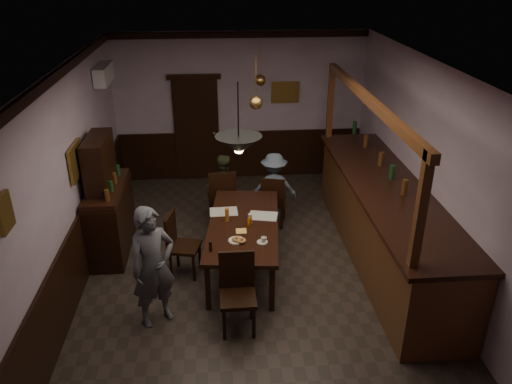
{
  "coord_description": "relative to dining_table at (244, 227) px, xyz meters",
  "views": [
    {
      "loc": [
        -0.5,
        -5.81,
        4.28
      ],
      "look_at": [
        0.04,
        0.74,
        1.15
      ],
      "focal_mm": 35.0,
      "sensor_mm": 36.0,
      "label": 1
    }
  ],
  "objects": [
    {
      "name": "room",
      "position": [
        0.16,
        -0.54,
        0.81
      ],
      "size": [
        5.01,
        8.01,
        3.01
      ],
      "color": "#2D2621",
      "rests_on": "ground"
    },
    {
      "name": "dining_table",
      "position": [
        0.0,
        0.0,
        0.0
      ],
      "size": [
        1.24,
        2.3,
        0.75
      ],
      "rotation": [
        0.0,
        0.0,
        -0.11
      ],
      "color": "black",
      "rests_on": "ground"
    },
    {
      "name": "chair_far_left",
      "position": [
        -0.29,
        1.31,
        -0.11
      ],
      "size": [
        0.5,
        0.5,
        1.05
      ],
      "rotation": [
        0.0,
        0.0,
        3.24
      ],
      "color": "black",
      "rests_on": "ground"
    },
    {
      "name": "chair_far_right",
      "position": [
        0.58,
        1.22,
        -0.17
      ],
      "size": [
        0.49,
        0.49,
        0.93
      ],
      "rotation": [
        0.0,
        0.0,
        2.91
      ],
      "color": "black",
      "rests_on": "ground"
    },
    {
      "name": "chair_near",
      "position": [
        -0.16,
        -1.31,
        -0.12
      ],
      "size": [
        0.45,
        0.45,
        1.02
      ],
      "rotation": [
        0.0,
        0.0,
        0.01
      ],
      "color": "black",
      "rests_on": "ground"
    },
    {
      "name": "chair_side",
      "position": [
        -0.94,
        -0.09,
        -0.15
      ],
      "size": [
        0.5,
        0.5,
        0.97
      ],
      "rotation": [
        0.0,
        0.0,
        1.34
      ],
      "color": "black",
      "rests_on": "ground"
    },
    {
      "name": "person_standing",
      "position": [
        -1.18,
        -1.13,
        0.12
      ],
      "size": [
        0.71,
        0.64,
        1.62
      ],
      "primitive_type": "imported",
      "rotation": [
        0.0,
        0.0,
        0.56
      ],
      "color": "#51525C",
      "rests_on": "ground"
    },
    {
      "name": "person_seated_left",
      "position": [
        -0.27,
        1.59,
        -0.08
      ],
      "size": [
        0.64,
        0.53,
        1.2
      ],
      "primitive_type": "imported",
      "rotation": [
        0.0,
        0.0,
        3.28
      ],
      "color": "#404A2C",
      "rests_on": "ground"
    },
    {
      "name": "person_seated_right",
      "position": [
        0.62,
        1.49,
        -0.07
      ],
      "size": [
        0.82,
        0.49,
        1.24
      ],
      "primitive_type": "imported",
      "rotation": [
        0.0,
        0.0,
        3.1
      ],
      "color": "slate",
      "rests_on": "ground"
    },
    {
      "name": "newspaper_left",
      "position": [
        -0.28,
        0.38,
        0.07
      ],
      "size": [
        0.43,
        0.31,
        0.01
      ],
      "primitive_type": "cube",
      "rotation": [
        0.0,
        0.0,
        0.03
      ],
      "color": "silver",
      "rests_on": "dining_table"
    },
    {
      "name": "newspaper_right",
      "position": [
        0.31,
        0.19,
        0.07
      ],
      "size": [
        0.47,
        0.38,
        0.01
      ],
      "primitive_type": "cube",
      "rotation": [
        0.0,
        0.0,
        -0.22
      ],
      "color": "silver",
      "rests_on": "dining_table"
    },
    {
      "name": "napkin",
      "position": [
        -0.05,
        -0.23,
        0.07
      ],
      "size": [
        0.17,
        0.17,
        0.0
      ],
      "primitive_type": "cube",
      "rotation": [
        0.0,
        0.0,
        -0.11
      ],
      "color": "#FFC95D",
      "rests_on": "dining_table"
    },
    {
      "name": "saucer",
      "position": [
        0.22,
        -0.56,
        0.07
      ],
      "size": [
        0.15,
        0.15,
        0.01
      ],
      "primitive_type": "cylinder",
      "color": "white",
      "rests_on": "dining_table"
    },
    {
      "name": "coffee_cup",
      "position": [
        0.24,
        -0.57,
        0.11
      ],
      "size": [
        0.09,
        0.09,
        0.07
      ],
      "primitive_type": "imported",
      "rotation": [
        0.0,
        0.0,
        -0.11
      ],
      "color": "white",
      "rests_on": "saucer"
    },
    {
      "name": "pastry_plate",
      "position": [
        -0.13,
        -0.49,
        0.07
      ],
      "size": [
        0.22,
        0.22,
        0.01
      ],
      "primitive_type": "cylinder",
      "color": "white",
      "rests_on": "dining_table"
    },
    {
      "name": "pastry_ring_a",
      "position": [
        -0.12,
        -0.5,
        0.1
      ],
      "size": [
        0.13,
        0.13,
        0.04
      ],
      "primitive_type": "torus",
      "color": "#C68C47",
      "rests_on": "pastry_plate"
    },
    {
      "name": "pastry_ring_b",
      "position": [
        -0.06,
        -0.54,
        0.1
      ],
      "size": [
        0.13,
        0.13,
        0.04
      ],
      "primitive_type": "torus",
      "color": "#C68C47",
      "rests_on": "pastry_plate"
    },
    {
      "name": "soda_can",
      "position": [
        0.08,
        -0.09,
        0.12
      ],
      "size": [
        0.07,
        0.07,
        0.12
      ],
      "primitive_type": "cylinder",
      "color": "orange",
      "rests_on": "dining_table"
    },
    {
      "name": "beer_glass",
      "position": [
        -0.23,
        0.09,
        0.16
      ],
      "size": [
        0.06,
        0.06,
        0.2
      ],
      "primitive_type": "cylinder",
      "color": "#BF721E",
      "rests_on": "dining_table"
    },
    {
      "name": "water_glass",
      "position": [
        0.1,
        -0.01,
        0.14
      ],
      "size": [
        0.06,
        0.06,
        0.15
      ],
      "primitive_type": "cylinder",
      "color": "silver",
      "rests_on": "dining_table"
    },
    {
      "name": "pepper_mill",
      "position": [
        -0.48,
        -0.71,
        0.13
      ],
      "size": [
        0.04,
        0.04,
        0.14
      ],
      "primitive_type": "cylinder",
      "color": "black",
      "rests_on": "dining_table"
    },
    {
      "name": "sideboard",
      "position": [
        -2.06,
        0.67,
        0.07
      ],
      "size": [
        0.51,
        1.43,
        1.9
      ],
      "color": "black",
      "rests_on": "ground"
    },
    {
      "name": "bar_counter",
      "position": [
        2.15,
        0.1,
        -0.04
      ],
      "size": [
        1.07,
        4.6,
        2.57
      ],
      "color": "#4A2A13",
      "rests_on": "ground"
    },
    {
      "name": "door_back",
      "position": [
        -0.74,
        3.41,
        0.36
      ],
      "size": [
        0.9,
        0.06,
        2.1
      ],
      "primitive_type": "cube",
      "color": "black",
      "rests_on": "ground"
    },
    {
      "name": "ac_unit",
      "position": [
        -2.22,
        2.36,
        1.76
      ],
      "size": [
        0.2,
        0.85,
        0.3
      ],
      "color": "white",
      "rests_on": "ground"
    },
    {
      "name": "picture_left_small",
      "position": [
        -2.3,
        -2.14,
        1.46
      ],
      "size": [
        0.04,
        0.28,
        0.36
      ],
      "color": "olive",
      "rests_on": "ground"
    },
    {
      "name": "picture_left_large",
      "position": [
        -2.3,
        0.26,
        1.01
      ],
      "size": [
        0.04,
        0.62,
        0.48
      ],
      "color": "olive",
      "rests_on": "ground"
    },
    {
      "name": "picture_back",
      "position": [
        1.06,
        3.42,
        1.11
      ],
      "size": [
        0.55,
        0.04,
        0.42
      ],
      "color": "olive",
      "rests_on": "ground"
    },
    {
      "name": "pendant_iron",
      "position": [
        -0.09,
        -0.8,
        1.57
      ],
      "size": [
        0.56,
        0.56,
        0.86
      ],
      "color": "black",
      "rests_on": "ground"
    },
    {
      "name": "pendant_brass_mid",
      "position": [
        0.26,
        0.87,
        1.61
      ],
      "size": [
        0.2,
        0.2,
        0.81
      ],
      "color": "#BF8C3F",
      "rests_on": "ground"
    },
    {
      "name": "pendant_brass_far",
      "position": [
        0.46,
        2.34,
        1.61
      ],
      "size": [
        0.2,
        0.2,
        0.81
      ],
      "color": "#BF8C3F",
      "rests_on": "ground"
    }
  ]
}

